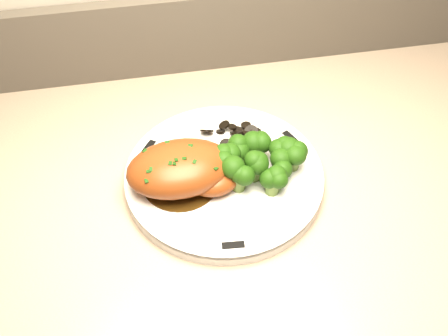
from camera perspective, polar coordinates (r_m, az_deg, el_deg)
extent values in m
cube|color=tan|center=(0.65, 0.11, -8.23)|extent=(2.25, 0.74, 0.03)
cube|color=#4C443A|center=(0.82, -4.00, 13.38)|extent=(2.25, 0.02, 0.12)
cylinder|color=white|center=(0.69, 0.00, -1.00)|extent=(0.31, 0.31, 0.02)
cube|color=black|center=(0.73, 6.77, 3.10)|extent=(0.02, 0.03, 0.00)
cube|color=black|center=(0.72, -7.68, 2.11)|extent=(0.02, 0.03, 0.00)
cube|color=black|center=(0.62, 0.94, -7.86)|extent=(0.03, 0.01, 0.00)
cylinder|color=#362109|center=(0.67, -4.43, -1.40)|extent=(0.09, 0.09, 0.00)
ellipsoid|color=brown|center=(0.66, -4.55, -0.02)|extent=(0.13, 0.09, 0.05)
ellipsoid|color=brown|center=(0.65, -1.04, -1.32)|extent=(0.06, 0.05, 0.03)
cube|color=#14350B|center=(0.64, -8.02, 0.81)|extent=(0.01, 0.00, 0.00)
cube|color=#14350B|center=(0.64, -6.73, 1.24)|extent=(0.01, 0.00, 0.00)
cube|color=#14350B|center=(0.64, -5.41, 1.57)|extent=(0.01, 0.00, 0.00)
cube|color=#14350B|center=(0.64, -4.09, 1.80)|extent=(0.01, 0.00, 0.00)
cube|color=#14350B|center=(0.64, -2.77, 1.94)|extent=(0.01, 0.00, 0.00)
cube|color=#14350B|center=(0.65, -1.46, 1.97)|extent=(0.01, 0.00, 0.00)
cylinder|color=black|center=(0.72, 2.98, 3.01)|extent=(0.01, 0.01, 0.01)
cylinder|color=black|center=(0.72, 2.83, 3.39)|extent=(0.01, 0.01, 0.00)
cylinder|color=black|center=(0.72, 2.54, 3.73)|extent=(0.02, 0.02, 0.01)
cylinder|color=black|center=(0.73, 2.11, 3.61)|extent=(0.02, 0.02, 0.01)
cylinder|color=black|center=(0.73, 1.62, 3.82)|extent=(0.02, 0.02, 0.01)
cylinder|color=black|center=(0.73, 1.08, 3.96)|extent=(0.01, 0.01, 0.01)
cylinder|color=black|center=(0.73, 0.52, 3.63)|extent=(0.02, 0.01, 0.01)
cylinder|color=black|center=(0.73, 0.02, 3.62)|extent=(0.02, 0.02, 0.00)
cylinder|color=black|center=(0.72, -0.41, 3.55)|extent=(0.02, 0.02, 0.01)
cylinder|color=black|center=(0.72, -0.72, 3.04)|extent=(0.02, 0.02, 0.01)
cylinder|color=black|center=(0.72, -0.90, 2.91)|extent=(0.02, 0.02, 0.01)
cylinder|color=black|center=(0.71, -0.91, 2.77)|extent=(0.02, 0.02, 0.01)
cylinder|color=black|center=(0.71, -0.77, 2.25)|extent=(0.02, 0.02, 0.01)
cylinder|color=black|center=(0.71, -0.47, 2.17)|extent=(0.02, 0.02, 0.01)
cylinder|color=black|center=(0.70, -0.05, 2.14)|extent=(0.02, 0.02, 0.01)
cylinder|color=black|center=(0.71, 0.46, 1.79)|extent=(0.02, 0.02, 0.01)
cylinder|color=black|center=(0.70, 1.02, 1.92)|extent=(0.02, 0.02, 0.01)
cylinder|color=black|center=(0.70, 1.59, 2.13)|extent=(0.02, 0.02, 0.01)
cylinder|color=black|center=(0.71, 2.10, 2.01)|extent=(0.02, 0.02, 0.01)
cylinder|color=black|center=(0.71, 2.53, 2.35)|extent=(0.03, 0.03, 0.01)
cylinder|color=black|center=(0.71, 2.84, 2.73)|extent=(0.02, 0.03, 0.01)
cylinder|color=black|center=(0.72, 2.98, 2.74)|extent=(0.02, 0.02, 0.01)
cylinder|color=olive|center=(0.69, 1.48, 1.27)|extent=(0.02, 0.02, 0.02)
sphere|color=black|center=(0.68, 1.51, 2.14)|extent=(0.03, 0.03, 0.03)
cylinder|color=olive|center=(0.70, 3.37, 2.03)|extent=(0.02, 0.02, 0.02)
sphere|color=black|center=(0.69, 3.43, 2.90)|extent=(0.03, 0.03, 0.03)
cylinder|color=olive|center=(0.69, 5.62, 1.56)|extent=(0.02, 0.02, 0.02)
sphere|color=black|center=(0.68, 5.72, 2.42)|extent=(0.03, 0.03, 0.03)
cylinder|color=olive|center=(0.67, 3.03, -0.39)|extent=(0.02, 0.02, 0.02)
sphere|color=black|center=(0.66, 3.08, 0.47)|extent=(0.03, 0.03, 0.03)
cylinder|color=olive|center=(0.67, 5.54, -0.32)|extent=(0.02, 0.02, 0.02)
sphere|color=black|center=(0.66, 5.64, 0.54)|extent=(0.03, 0.03, 0.03)
cylinder|color=olive|center=(0.69, 6.98, 0.69)|extent=(0.02, 0.02, 0.02)
sphere|color=black|center=(0.67, 7.10, 1.55)|extent=(0.03, 0.03, 0.03)
cylinder|color=olive|center=(0.66, 1.49, -1.45)|extent=(0.02, 0.02, 0.02)
sphere|color=black|center=(0.65, 1.51, -0.59)|extent=(0.03, 0.03, 0.03)
cylinder|color=olive|center=(0.66, 4.92, -1.81)|extent=(0.02, 0.02, 0.02)
sphere|color=black|center=(0.65, 5.01, -0.96)|extent=(0.03, 0.03, 0.03)
cylinder|color=olive|center=(0.67, 0.37, 0.06)|extent=(0.02, 0.02, 0.02)
sphere|color=black|center=(0.66, 0.37, 0.92)|extent=(0.03, 0.03, 0.03)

